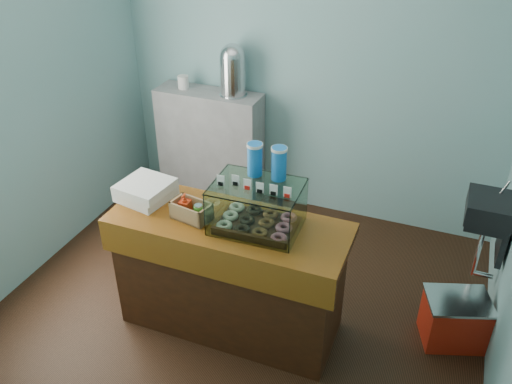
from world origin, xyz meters
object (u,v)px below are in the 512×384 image
at_px(coffee_urn, 233,69).
at_px(red_cooler, 454,319).
at_px(display_case, 259,201).
at_px(counter, 230,274).

bearing_deg(coffee_urn, red_cooler, -28.23).
distance_m(display_case, coffee_urn, 1.77).
bearing_deg(coffee_urn, counter, -67.67).
xyz_separation_m(coffee_urn, red_cooler, (2.16, -1.16, -1.16)).
xyz_separation_m(counter, display_case, (0.20, 0.06, 0.62)).
relative_size(counter, red_cooler, 3.15).
relative_size(counter, coffee_urn, 3.42).
xyz_separation_m(counter, red_cooler, (1.51, 0.43, -0.27)).
xyz_separation_m(display_case, red_cooler, (1.31, 0.37, -0.89)).
xyz_separation_m(counter, coffee_urn, (-0.65, 1.59, 0.89)).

